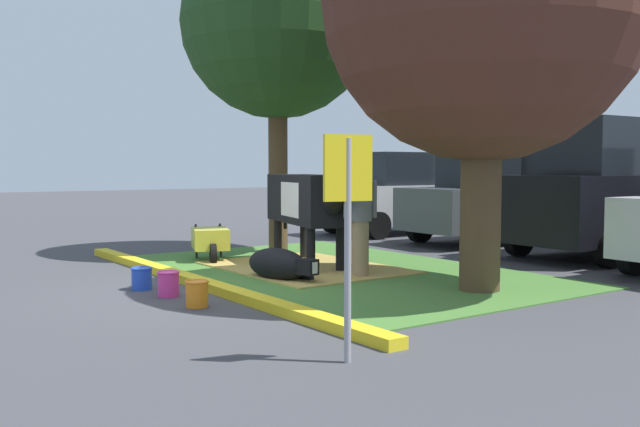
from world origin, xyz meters
name	(u,v)px	position (x,y,z in m)	size (l,w,h in m)	color
ground_plane	(230,289)	(0.00, 0.00, 0.00)	(80.00, 80.00, 0.00)	#424247
grass_island	(337,270)	(-0.50, 2.18, 0.01)	(7.27, 4.59, 0.02)	#477A33
curb_yellow	(197,282)	(-0.50, -0.26, 0.06)	(8.47, 0.24, 0.12)	yellow
hay_bedding	(305,268)	(-0.95, 1.87, 0.03)	(3.20, 2.40, 0.04)	tan
shade_tree_left	(277,23)	(-3.07, 2.67, 4.41)	(3.69, 3.69, 6.28)	brown
cow_holstein	(309,200)	(-1.08, 2.04, 1.12)	(3.07, 1.26, 1.58)	black
calf_lying	(279,265)	(-0.22, 0.92, 0.24)	(1.33, 0.72, 0.48)	black
person_handler	(360,218)	(0.31, 2.02, 0.91)	(0.34, 0.51, 1.69)	#9E7F5B
wheelbarrow	(210,239)	(-2.74, 1.05, 0.39)	(1.59, 0.99, 0.63)	gold
parking_sign	(348,202)	(3.76, -0.87, 1.37)	(0.13, 0.44, 1.94)	#99999E
bucket_blue	(142,278)	(-0.67, -1.00, 0.16)	(0.30, 0.30, 0.30)	blue
bucket_pink	(168,283)	(0.01, -0.90, 0.17)	(0.30, 0.30, 0.33)	#EA3893
bucket_orange	(197,293)	(0.85, -0.89, 0.17)	(0.29, 0.29, 0.32)	orange
sedan_silver	(401,194)	(-4.72, 7.30, 0.98)	(2.13, 4.46, 2.02)	silver
hatchback_white	(496,198)	(-1.90, 7.60, 0.98)	(2.13, 4.46, 2.02)	#4C5156
suv_black	(614,188)	(0.93, 7.57, 1.27)	(2.24, 4.66, 2.52)	black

